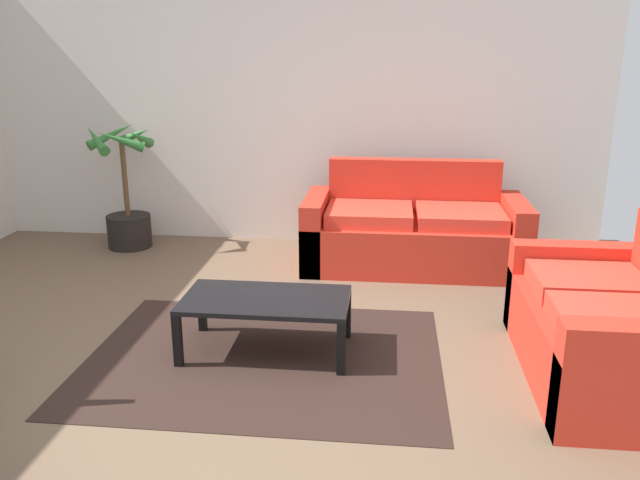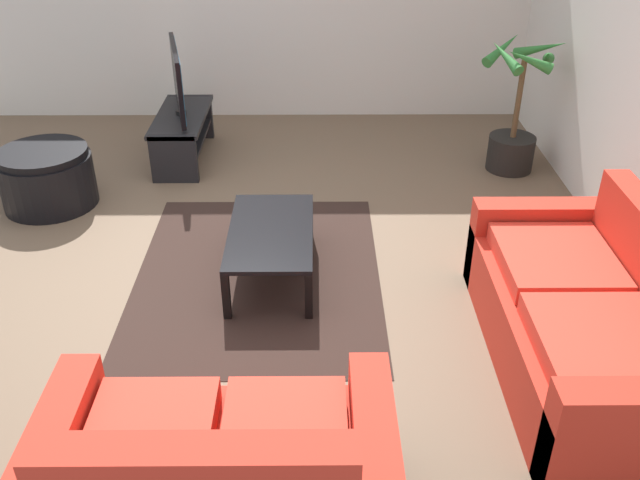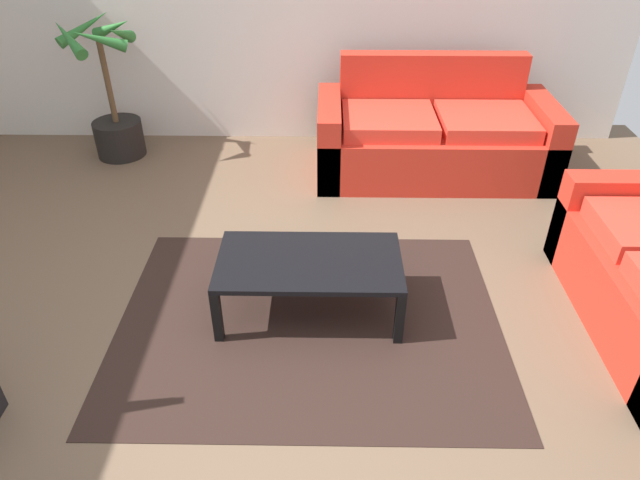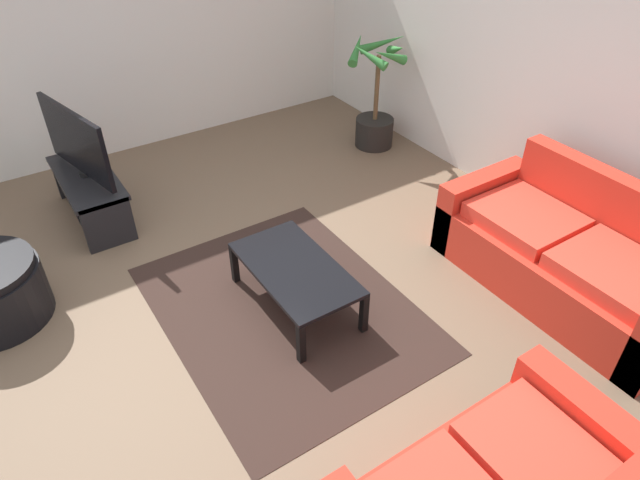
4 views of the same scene
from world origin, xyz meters
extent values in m
plane|color=brown|center=(0.00, 0.00, 0.00)|extent=(6.60, 6.60, 0.00)
cube|color=red|center=(1.19, 2.25, 0.21)|extent=(1.91, 0.90, 0.42)
cube|color=red|center=(0.32, 2.25, 0.31)|extent=(0.18, 0.90, 0.62)
cube|color=red|center=(0.80, 2.20, 0.48)|extent=(0.74, 0.66, 0.12)
cube|color=red|center=(1.58, 2.20, 0.48)|extent=(0.74, 0.66, 0.12)
cube|color=red|center=(2.25, -0.32, 0.31)|extent=(0.90, 0.18, 0.62)
cube|color=red|center=(2.25, 1.00, 0.31)|extent=(0.90, 0.18, 0.62)
cube|color=red|center=(2.20, 0.05, 0.48)|extent=(0.66, 0.53, 0.12)
cube|color=red|center=(2.20, 0.63, 0.48)|extent=(0.66, 0.53, 0.12)
cube|color=black|center=(-1.81, -0.48, 0.42)|extent=(1.10, 0.45, 0.04)
cube|color=black|center=(-1.81, -0.48, 0.20)|extent=(1.02, 0.39, 0.03)
cube|color=black|center=(-2.33, -0.48, 0.22)|extent=(0.06, 0.41, 0.44)
cube|color=black|center=(-1.29, -0.48, 0.22)|extent=(0.06, 0.41, 0.44)
cube|color=black|center=(-1.81, -0.48, 0.77)|extent=(1.02, 0.27, 0.58)
cube|color=teal|center=(-1.81, -0.46, 0.77)|extent=(0.96, 0.23, 0.53)
cylinder|color=black|center=(-1.81, -0.48, 0.46)|extent=(0.10, 0.10, 0.04)
cube|color=black|center=(0.21, 0.46, 0.35)|extent=(1.04, 0.57, 0.03)
cube|color=black|center=(-0.28, 0.20, 0.17)|extent=(0.05, 0.05, 0.34)
cube|color=black|center=(0.71, 0.20, 0.17)|extent=(0.05, 0.05, 0.34)
cube|color=black|center=(-0.28, 0.72, 0.17)|extent=(0.05, 0.05, 0.34)
cube|color=black|center=(0.71, 0.72, 0.17)|extent=(0.05, 0.05, 0.34)
cube|color=black|center=(0.21, 0.36, 0.00)|extent=(2.20, 1.70, 0.01)
cylinder|color=black|center=(-1.54, 2.55, 0.16)|extent=(0.42, 0.42, 0.32)
cylinder|color=brown|center=(-1.54, 2.55, 0.67)|extent=(0.05, 0.05, 0.70)
cone|color=#2F7632|center=(-1.35, 2.53, 1.07)|extent=(0.13, 0.40, 0.23)
cone|color=#2F7632|center=(-1.48, 2.72, 1.07)|extent=(0.39, 0.23, 0.23)
cone|color=#2F7632|center=(-1.72, 2.72, 1.07)|extent=(0.42, 0.42, 0.27)
cone|color=#2F7632|center=(-1.72, 2.39, 1.07)|extent=(0.39, 0.41, 0.26)
cone|color=#2F7632|center=(-1.46, 2.36, 1.07)|extent=(0.42, 0.25, 0.24)
cylinder|color=black|center=(-0.88, -1.45, 0.21)|extent=(0.76, 0.76, 0.42)
cylinder|color=black|center=(-0.88, -1.45, 0.45)|extent=(0.72, 0.72, 0.06)
camera|label=1|loc=(0.96, -3.24, 1.86)|focal=36.11mm
camera|label=2|loc=(4.26, 0.76, 2.69)|focal=38.58mm
camera|label=3|loc=(0.31, -2.12, 2.25)|focal=31.94mm
camera|label=4|loc=(2.92, -1.10, 2.95)|focal=31.43mm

